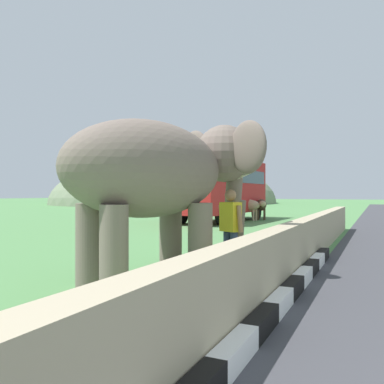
# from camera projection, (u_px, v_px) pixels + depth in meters

# --- Properties ---
(barrier_parapet) EXTENTS (28.00, 0.36, 1.00)m
(barrier_parapet) POSITION_uv_depth(u_px,v_px,m) (238.00, 285.00, 4.63)
(barrier_parapet) COLOR tan
(barrier_parapet) RESTS_ON ground_plane
(elephant) EXTENTS (4.00, 3.31, 2.96)m
(elephant) POSITION_uv_depth(u_px,v_px,m) (163.00, 173.00, 7.08)
(elephant) COLOR #75655A
(elephant) RESTS_ON ground_plane
(person_handler) EXTENTS (0.40, 0.64, 1.66)m
(person_handler) POSITION_uv_depth(u_px,v_px,m) (231.00, 226.00, 7.84)
(person_handler) COLOR navy
(person_handler) RESTS_ON ground_plane
(bus_red) EXTENTS (8.24, 2.93, 3.50)m
(bus_red) POSITION_uv_depth(u_px,v_px,m) (222.00, 185.00, 22.38)
(bus_red) COLOR #B21E1E
(bus_red) RESTS_ON ground_plane
(cow_near) EXTENTS (1.93, 0.94, 1.23)m
(cow_near) POSITION_uv_depth(u_px,v_px,m) (261.00, 205.00, 23.77)
(cow_near) COLOR #473323
(cow_near) RESTS_ON ground_plane
(cow_mid) EXTENTS (0.84, 1.92, 1.23)m
(cow_mid) POSITION_uv_depth(u_px,v_px,m) (248.00, 206.00, 22.87)
(cow_mid) COLOR tan
(cow_mid) RESTS_ON ground_plane
(hill_east) EXTENTS (42.27, 33.82, 15.15)m
(hill_east) POSITION_uv_depth(u_px,v_px,m) (170.00, 203.00, 65.19)
(hill_east) COLOR slate
(hill_east) RESTS_ON ground_plane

